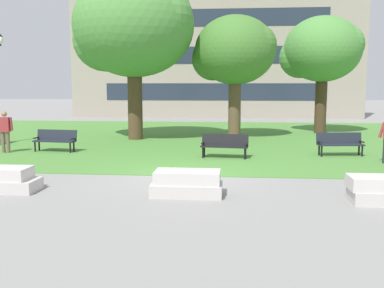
# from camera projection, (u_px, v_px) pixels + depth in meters

# --- Properties ---
(ground_plane) EXTENTS (140.00, 140.00, 0.00)m
(ground_plane) POSITION_uv_depth(u_px,v_px,m) (183.00, 176.00, 13.84)
(ground_plane) COLOR gray
(grass_lawn) EXTENTS (40.00, 20.00, 0.02)m
(grass_lawn) POSITION_uv_depth(u_px,v_px,m) (204.00, 138.00, 23.70)
(grass_lawn) COLOR #4C8438
(grass_lawn) RESTS_ON ground
(concrete_block_center) EXTENTS (1.87, 0.90, 0.64)m
(concrete_block_center) POSITION_uv_depth(u_px,v_px,m) (1.00, 180.00, 11.91)
(concrete_block_center) COLOR #BCB7B2
(concrete_block_center) RESTS_ON ground
(concrete_block_left) EXTENTS (1.80, 0.90, 0.64)m
(concrete_block_left) POSITION_uv_depth(u_px,v_px,m) (187.00, 184.00, 11.43)
(concrete_block_left) COLOR #BCB7B2
(concrete_block_left) RESTS_ON ground
(park_bench_near_left) EXTENTS (1.85, 0.74, 0.90)m
(park_bench_near_left) POSITION_uv_depth(u_px,v_px,m) (55.00, 139.00, 18.83)
(park_bench_near_left) COLOR #1E232D
(park_bench_near_left) RESTS_ON grass_lawn
(park_bench_near_right) EXTENTS (1.85, 0.74, 0.90)m
(park_bench_near_right) POSITION_uv_depth(u_px,v_px,m) (340.00, 143.00, 17.71)
(park_bench_near_right) COLOR #1E232D
(park_bench_near_right) RESTS_ON grass_lawn
(park_bench_far_left) EXTENTS (1.84, 0.71, 0.90)m
(park_bench_far_left) POSITION_uv_depth(u_px,v_px,m) (225.00, 144.00, 17.21)
(park_bench_far_left) COLOR black
(park_bench_far_left) RESTS_ON grass_lawn
(tree_near_left) EXTENTS (4.36, 4.16, 6.32)m
(tree_near_left) POSITION_uv_depth(u_px,v_px,m) (234.00, 52.00, 23.07)
(tree_near_left) COLOR brown
(tree_near_left) RESTS_ON grass_lawn
(tree_far_right) EXTENTS (4.56, 4.34, 6.62)m
(tree_far_right) POSITION_uv_depth(u_px,v_px,m) (322.00, 51.00, 25.38)
(tree_far_right) COLOR #42301E
(tree_far_right) RESTS_ON grass_lawn
(tree_near_right) EXTENTS (6.32, 6.02, 8.27)m
(tree_near_right) POSITION_uv_depth(u_px,v_px,m) (132.00, 27.00, 22.38)
(tree_near_right) COLOR #4C3823
(tree_near_right) RESTS_ON grass_lawn
(person_bystander_far_lawn) EXTENTS (0.66, 0.27, 1.71)m
(person_bystander_far_lawn) POSITION_uv_depth(u_px,v_px,m) (5.00, 129.00, 18.42)
(person_bystander_far_lawn) COLOR brown
(person_bystander_far_lawn) RESTS_ON grass_lawn
(building_facade_distant) EXTENTS (24.40, 1.03, 11.70)m
(building_facade_distant) POSITION_uv_depth(u_px,v_px,m) (215.00, 48.00, 37.25)
(building_facade_distant) COLOR gray
(building_facade_distant) RESTS_ON ground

